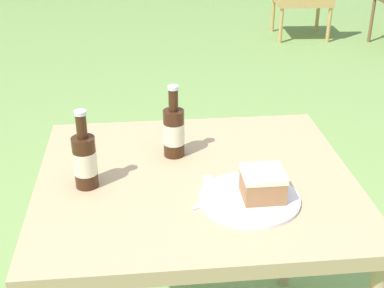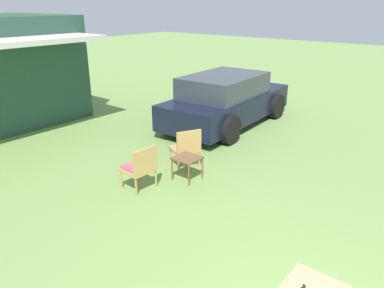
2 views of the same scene
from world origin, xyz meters
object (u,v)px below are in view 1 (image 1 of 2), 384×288
(cake_on_plate, at_px, (256,191))
(cola_bottle_near, at_px, (174,131))
(cola_bottle_far, at_px, (85,160))
(patio_table, at_px, (196,198))

(cake_on_plate, bearing_deg, cola_bottle_near, 125.21)
(cola_bottle_far, bearing_deg, cola_bottle_near, 31.88)
(cola_bottle_far, bearing_deg, patio_table, 3.44)
(cake_on_plate, distance_m, cola_bottle_near, 0.33)
(patio_table, relative_size, cola_bottle_near, 3.99)
(cake_on_plate, xyz_separation_m, cola_bottle_near, (-0.19, 0.27, 0.05))
(cake_on_plate, relative_size, cola_bottle_near, 1.19)
(patio_table, relative_size, cake_on_plate, 3.35)
(patio_table, distance_m, cola_bottle_far, 0.33)
(cola_bottle_far, bearing_deg, cake_on_plate, -15.10)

